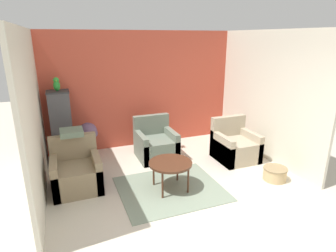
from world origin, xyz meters
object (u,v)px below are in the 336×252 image
birdcage (62,128)px  wicker_basket (275,173)px  armchair_right (235,146)px  parrot (57,85)px  coffee_table (170,165)px  armchair_left (76,173)px  armchair_middle (156,145)px  potted_plant (88,135)px

birdcage → wicker_basket: 4.41m
armchair_right → parrot: parrot is taller
coffee_table → wicker_basket: 2.04m
armchair_left → wicker_basket: 3.67m
armchair_left → parrot: bearing=97.1°
armchair_right → armchair_middle: same height
birdcage → potted_plant: birdcage is taller
armchair_middle → wicker_basket: (1.76, -1.82, -0.16)m
armchair_left → armchair_middle: (1.75, 0.77, 0.00)m
armchair_right → armchair_middle: size_ratio=1.00×
armchair_left → armchair_middle: size_ratio=1.00×
coffee_table → potted_plant: size_ratio=0.93×
potted_plant → birdcage: bearing=176.6°
coffee_table → parrot: size_ratio=2.64×
coffee_table → armchair_left: armchair_left is taller
armchair_right → potted_plant: size_ratio=1.11×
potted_plant → wicker_basket: 3.94m
potted_plant → armchair_middle: bearing=-20.1°
armchair_left → parrot: 1.91m
parrot → wicker_basket: parrot is taller
coffee_table → wicker_basket: bearing=-11.4°
armchair_middle → parrot: parrot is taller
birdcage → parrot: (0.00, 0.00, 0.92)m
coffee_table → birdcage: 2.61m
armchair_left → parrot: parrot is taller
potted_plant → wicker_basket: size_ratio=1.85×
birdcage → parrot: size_ratio=5.39×
armchair_middle → parrot: (-1.91, 0.54, 1.38)m
coffee_table → birdcage: (-1.70, 1.96, 0.28)m
armchair_right → parrot: size_ratio=3.16×
potted_plant → armchair_right: bearing=-22.6°
armchair_right → wicker_basket: armchair_right is taller
armchair_left → parrot: size_ratio=3.16×
coffee_table → wicker_basket: coffee_table is taller
coffee_table → potted_plant: potted_plant is taller
armchair_right → wicker_basket: bearing=-81.0°
parrot → birdcage: bearing=-90.0°
coffee_table → parrot: parrot is taller
armchair_right → armchair_middle: 1.75m
armchair_left → wicker_basket: (3.51, -1.05, -0.16)m
armchair_middle → parrot: bearing=164.1°
potted_plant → wicker_basket: (3.15, -2.33, -0.41)m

